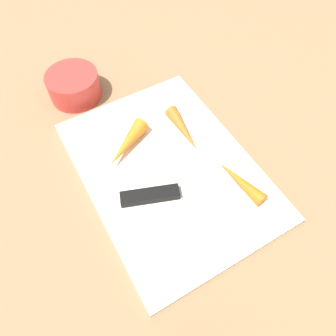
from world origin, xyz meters
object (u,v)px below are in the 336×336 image
(cutting_board, at_px, (168,170))
(carrot_shortest, at_px, (240,181))
(carrot_longest, at_px, (127,144))
(small_bowl, at_px, (74,86))
(knife, at_px, (159,194))
(carrot_medium, at_px, (183,129))

(cutting_board, relative_size, carrot_shortest, 3.92)
(carrot_longest, distance_m, small_bowl, 0.18)
(knife, bearing_deg, small_bowl, 115.97)
(carrot_shortest, xyz_separation_m, small_bowl, (-0.33, -0.15, 0.00))
(knife, relative_size, small_bowl, 1.99)
(cutting_board, bearing_deg, carrot_longest, -149.37)
(cutting_board, bearing_deg, knife, -45.42)
(small_bowl, bearing_deg, carrot_longest, 8.25)
(carrot_shortest, distance_m, small_bowl, 0.36)
(knife, xyz_separation_m, carrot_medium, (-0.09, 0.10, 0.01))
(knife, height_order, carrot_longest, carrot_longest)
(carrot_longest, bearing_deg, knife, 59.34)
(carrot_shortest, bearing_deg, small_bowl, 13.56)
(carrot_shortest, bearing_deg, cutting_board, 33.89)
(carrot_medium, relative_size, carrot_longest, 0.95)
(cutting_board, xyz_separation_m, small_bowl, (-0.24, -0.07, 0.02))
(carrot_medium, distance_m, carrot_longest, 0.10)
(carrot_longest, height_order, small_bowl, small_bowl)
(knife, distance_m, carrot_medium, 0.13)
(cutting_board, relative_size, carrot_medium, 3.85)
(carrot_longest, relative_size, carrot_shortest, 1.07)
(cutting_board, bearing_deg, carrot_medium, 130.26)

